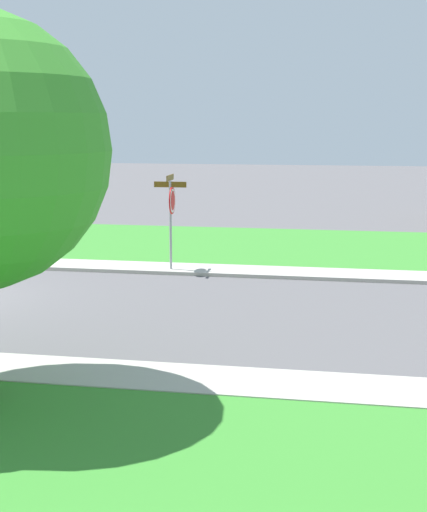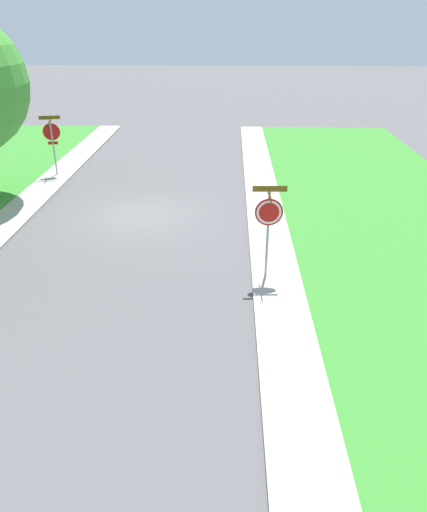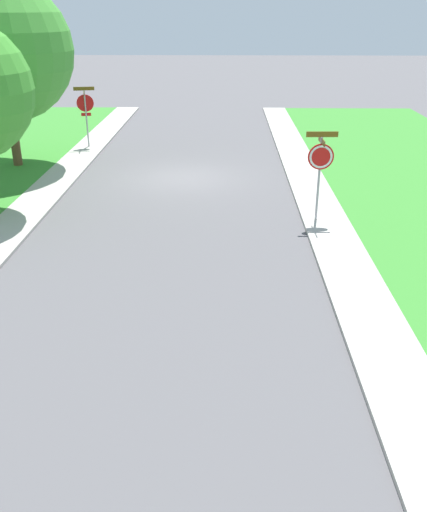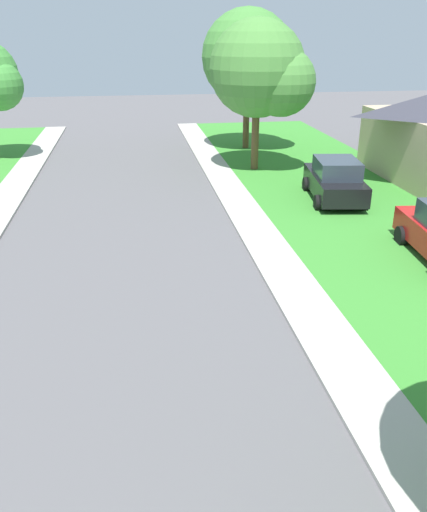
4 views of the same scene
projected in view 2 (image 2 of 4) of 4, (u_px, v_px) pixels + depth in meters
ground_plane at (141, 216)px, 18.64m from camera, size 120.00×120.00×0.00m
sidewalk_west at (313, 499)px, 7.70m from camera, size 1.40×56.00×0.10m
stop_sign_near_corner at (52, 136)px, 22.35m from camera, size 0.91×0.91×2.77m
stop_sign_far_corner at (269, 218)px, 13.36m from camera, size 0.92×0.92×2.77m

